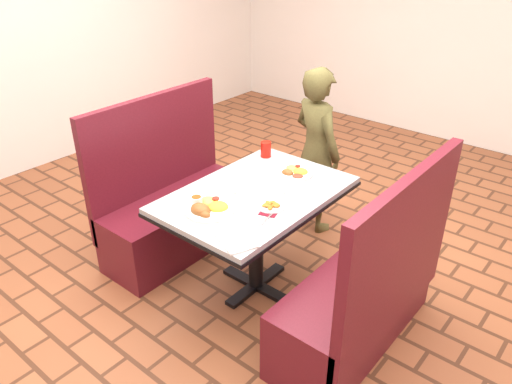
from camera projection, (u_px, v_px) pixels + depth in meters
dining_table at (256, 205)px, 3.17m from camera, size 0.81×1.21×0.75m
booth_bench_left at (175, 209)px, 3.77m from camera, size 0.47×1.20×1.17m
booth_bench_right at (362, 298)px, 2.87m from camera, size 0.47×1.20×1.17m
diner_person at (316, 151)px, 3.90m from camera, size 0.56×0.45×1.32m
near_dinner_plate at (208, 206)px, 2.90m from camera, size 0.30×0.30×0.09m
far_dinner_plate at (295, 171)px, 3.33m from camera, size 0.24×0.24×0.06m
plantain_plate at (271, 206)px, 2.95m from camera, size 0.17×0.17×0.03m
maroon_napkin at (269, 212)px, 2.90m from camera, size 0.13×0.13×0.00m
spoon_utensil at (266, 220)px, 2.82m from camera, size 0.03×0.14×0.00m
red_tumbler at (266, 149)px, 3.57m from camera, size 0.07×0.07×0.11m
paper_napkin at (236, 241)px, 2.63m from camera, size 0.26×0.23×0.01m
knife_utensil at (205, 212)px, 2.88m from camera, size 0.09×0.15×0.00m
fork_utensil at (198, 206)px, 2.94m from camera, size 0.08×0.15×0.00m
lettuce_shreds at (267, 190)px, 3.14m from camera, size 0.28×0.32×0.00m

